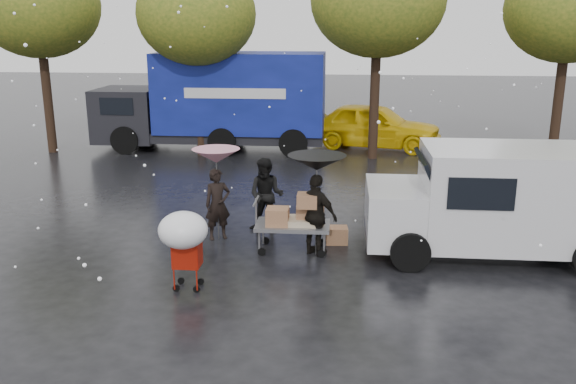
# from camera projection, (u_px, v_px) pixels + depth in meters

# --- Properties ---
(ground) EXTENTS (90.00, 90.00, 0.00)m
(ground) POSITION_uv_depth(u_px,v_px,m) (263.00, 266.00, 11.72)
(ground) COLOR black
(ground) RESTS_ON ground
(person_pink) EXTENTS (0.67, 0.59, 1.55)m
(person_pink) POSITION_uv_depth(u_px,v_px,m) (218.00, 204.00, 13.04)
(person_pink) COLOR black
(person_pink) RESTS_ON ground
(person_middle) EXTENTS (0.90, 0.75, 1.67)m
(person_middle) POSITION_uv_depth(u_px,v_px,m) (266.00, 195.00, 13.50)
(person_middle) COLOR black
(person_middle) RESTS_ON ground
(person_black) EXTENTS (1.04, 0.88, 1.66)m
(person_black) POSITION_uv_depth(u_px,v_px,m) (316.00, 215.00, 12.11)
(person_black) COLOR black
(person_black) RESTS_ON ground
(umbrella_pink) EXTENTS (1.01, 1.01, 1.98)m
(umbrella_pink) POSITION_uv_depth(u_px,v_px,m) (216.00, 156.00, 12.75)
(umbrella_pink) COLOR #4C4C4C
(umbrella_pink) RESTS_ON ground
(umbrella_black) EXTENTS (1.15, 1.15, 2.05)m
(umbrella_black) POSITION_uv_depth(u_px,v_px,m) (317.00, 163.00, 11.82)
(umbrella_black) COLOR #4C4C4C
(umbrella_black) RESTS_ON ground
(vendor_cart) EXTENTS (1.52, 0.80, 1.27)m
(vendor_cart) POSITION_uv_depth(u_px,v_px,m) (297.00, 217.00, 12.32)
(vendor_cart) COLOR slate
(vendor_cart) RESTS_ON ground
(shopping_cart) EXTENTS (0.84, 0.84, 1.46)m
(shopping_cart) POSITION_uv_depth(u_px,v_px,m) (184.00, 234.00, 10.33)
(shopping_cart) COLOR #9F1609
(shopping_cart) RESTS_ON ground
(white_van) EXTENTS (4.91, 2.18, 2.20)m
(white_van) POSITION_uv_depth(u_px,v_px,m) (501.00, 200.00, 11.98)
(white_van) COLOR silver
(white_van) RESTS_ON ground
(blue_truck) EXTENTS (8.30, 2.60, 3.50)m
(blue_truck) POSITION_uv_depth(u_px,v_px,m) (218.00, 102.00, 22.10)
(blue_truck) COLOR #0B155A
(blue_truck) RESTS_ON ground
(box_ground_near) EXTENTS (0.64, 0.55, 0.50)m
(box_ground_near) POSITION_uv_depth(u_px,v_px,m) (382.00, 235.00, 12.67)
(box_ground_near) COLOR brown
(box_ground_near) RESTS_ON ground
(box_ground_far) EXTENTS (0.48, 0.39, 0.35)m
(box_ground_far) POSITION_uv_depth(u_px,v_px,m) (337.00, 235.00, 12.92)
(box_ground_far) COLOR brown
(box_ground_far) RESTS_ON ground
(yellow_taxi) EXTENTS (5.25, 3.06, 1.68)m
(yellow_taxi) POSITION_uv_depth(u_px,v_px,m) (373.00, 126.00, 22.59)
(yellow_taxi) COLOR yellow
(yellow_taxi) RESTS_ON ground
(tree_row) EXTENTS (21.60, 4.40, 7.12)m
(tree_row) POSITION_uv_depth(u_px,v_px,m) (287.00, 7.00, 20.00)
(tree_row) COLOR black
(tree_row) RESTS_ON ground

